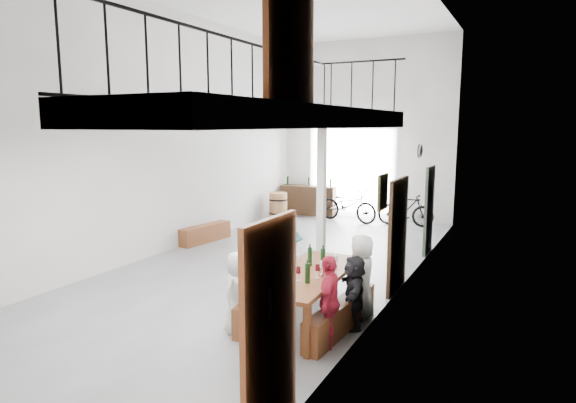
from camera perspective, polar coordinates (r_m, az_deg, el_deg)
The scene contains 24 objects.
floor at distance 10.18m, azimuth -1.92°, elevation -7.58°, with size 12.00×12.00×0.00m, color slate.
room_walls at distance 9.77m, azimuth -2.03°, elevation 12.82°, with size 12.00×12.00×12.00m.
gateway_portal at distance 15.42m, azimuth 7.49°, elevation 3.35°, with size 2.80×0.08×2.80m, color white.
right_wall_decor at distance 7.06m, azimuth 9.93°, elevation -0.61°, with size 0.07×8.28×5.07m.
balcony at distance 6.06m, azimuth 0.01°, elevation 9.55°, with size 1.52×5.62×4.00m.
tasting_table at distance 7.11m, azimuth 2.49°, elevation -9.02°, with size 1.02×2.34×0.79m.
bench_inner at distance 7.53m, azimuth -2.22°, elevation -11.84°, with size 0.31×1.96×0.45m, color brown.
bench_wall at distance 7.07m, azimuth 6.32°, elevation -13.36°, with size 0.25×1.92×0.44m, color brown.
tableware at distance 7.03m, azimuth 3.09°, elevation -7.33°, with size 0.62×0.87×0.35m.
side_bench at distance 12.30m, azimuth -9.79°, elevation -3.74°, with size 0.34×1.53×0.43m, color brown.
oak_barrel at distance 14.93m, azimuth -1.17°, elevation -0.55°, with size 0.57×0.57×0.84m.
serving_counter at distance 15.78m, azimuth 2.45°, elevation 0.16°, with size 1.80×0.50×0.95m, color #392615.
counter_bottles at distance 15.71m, azimuth 2.49°, elevation 2.39°, with size 1.56×0.14×0.28m.
guest_left_a at distance 6.91m, azimuth -5.92°, elevation -10.66°, with size 0.57×0.37×1.17m, color silver.
guest_left_b at distance 7.38m, azimuth -2.73°, elevation -8.61°, with size 0.49×0.32×1.34m, color #236A77.
guest_left_c at distance 7.77m, azimuth -2.07°, elevation -8.19°, with size 0.59×0.46×1.21m, color silver.
guest_left_d at distance 8.23m, azimuth 0.24°, elevation -7.37°, with size 0.75×0.43×1.17m, color #236A77.
guest_right_a at distance 6.47m, azimuth 4.90°, elevation -11.68°, with size 0.73×0.30×1.24m, color #B91F37.
guest_right_b at distance 7.09m, azimuth 7.85°, elevation -10.57°, with size 1.00×0.32×1.08m, color black.
guest_right_c at distance 7.47m, azimuth 8.69°, elevation -8.71°, with size 0.63×0.41×1.29m, color silver.
host_standing at distance 5.63m, azimuth -3.45°, elevation -12.86°, with size 0.59×0.39×1.62m, color #4D522E.
potted_plant at distance 10.06m, azimuth 13.02°, elevation -6.73°, with size 0.39×0.33×0.43m, color #1C4C21.
bicycle_near at distance 14.70m, azimuth 7.10°, elevation -0.40°, with size 0.68×1.96×1.03m, color black.
bicycle_far at distance 14.35m, azimuth 13.76°, elevation -0.94°, with size 0.46×1.62×0.97m, color black.
Camera 1 is at (4.73, -8.52, 2.91)m, focal length 30.00 mm.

